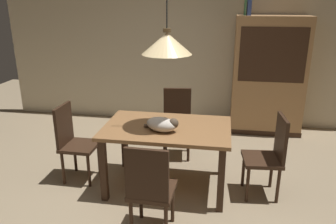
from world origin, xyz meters
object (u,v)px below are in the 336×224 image
chair_left_side (73,139)px  book_blue_wide (249,7)px  chair_near_front (150,187)px  cat_sleeping (163,124)px  chair_right_side (270,153)px  dining_table (167,135)px  book_green_slim (245,6)px  chair_far_back (177,120)px  pendant_lamp (167,43)px  hutch_bookcase (268,79)px

chair_left_side → book_blue_wide: (2.04, 1.95, 1.46)m
chair_near_front → cat_sleeping: chair_near_front is taller
chair_near_front → chair_right_side: 1.44m
cat_sleeping → book_blue_wide: (0.94, 2.09, 1.14)m
dining_table → cat_sleeping: size_ratio=3.46×
cat_sleeping → book_blue_wide: bearing=65.9°
chair_right_side → book_blue_wide: book_blue_wide is taller
chair_right_side → book_green_slim: book_green_slim is taller
book_green_slim → book_blue_wide: book_green_slim is taller
book_blue_wide → chair_right_side: bearing=-83.8°
chair_left_side → chair_far_back: size_ratio=1.00×
cat_sleeping → pendant_lamp: (0.02, 0.14, 0.84)m
chair_left_side → hutch_bookcase: size_ratio=0.50×
chair_right_side → hutch_bookcase: 1.99m
chair_far_back → cat_sleeping: bearing=-90.6°
chair_left_side → pendant_lamp: bearing=-0.1°
dining_table → book_blue_wide: (0.92, 1.95, 1.32)m
chair_near_front → chair_right_side: size_ratio=1.00×
chair_left_side → chair_far_back: 1.42m
chair_left_side → book_blue_wide: size_ratio=3.88×
chair_left_side → cat_sleeping: 1.16m
chair_far_back → book_green_slim: 2.02m
cat_sleeping → book_blue_wide: book_blue_wide is taller
dining_table → chair_right_side: 1.14m
chair_far_back → book_green_slim: bearing=51.1°
dining_table → book_green_slim: (0.86, 1.95, 1.33)m
chair_left_side → pendant_lamp: (1.13, -0.00, 1.15)m
chair_near_front → chair_right_side: (1.13, 0.89, 0.00)m
hutch_bookcase → book_green_slim: (-0.44, 0.00, 1.09)m
chair_far_back → hutch_bookcase: size_ratio=0.50×
chair_far_back → cat_sleeping: (-0.01, -1.02, 0.32)m
pendant_lamp → hutch_bookcase: size_ratio=0.70×
dining_table → hutch_bookcase: (1.29, 1.95, 0.24)m
chair_far_back → pendant_lamp: 1.45m
chair_left_side → cat_sleeping: bearing=-7.1°
chair_near_front → book_green_slim: size_ratio=3.58×
cat_sleeping → chair_near_front: bearing=-88.6°
pendant_lamp → chair_right_side: bearing=0.4°
hutch_bookcase → chair_right_side: bearing=-94.9°
hutch_bookcase → dining_table: bearing=-123.6°
pendant_lamp → dining_table: bearing=82.9°
dining_table → chair_near_front: (-0.00, -0.88, -0.14)m
chair_near_front → cat_sleeping: size_ratio=2.30×
chair_far_back → hutch_bookcase: (1.30, 1.07, 0.38)m
chair_right_side → book_green_slim: bearing=97.9°
dining_table → chair_left_side: (-1.13, 0.00, -0.14)m
chair_right_side → dining_table: bearing=-179.6°
pendant_lamp → hutch_bookcase: (1.29, 1.95, -0.77)m
chair_left_side → chair_right_side: bearing=0.2°
dining_table → pendant_lamp: 1.01m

